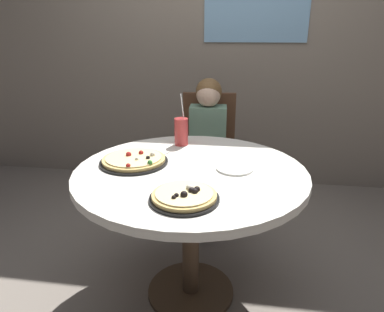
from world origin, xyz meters
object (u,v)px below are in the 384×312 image
chair_wooden (208,149)px  pizza_cheese (134,160)px  dining_table (191,189)px  soda_cup (181,132)px  plate_small (235,168)px  pizza_veggie (184,196)px  diner_child (207,164)px

chair_wooden → pizza_cheese: 0.98m
dining_table → pizza_cheese: bearing=172.8°
dining_table → soda_cup: 0.43m
plate_small → soda_cup: bearing=133.5°
pizza_veggie → soda_cup: 0.72m
pizza_veggie → plate_small: bearing=62.1°
diner_child → soda_cup: diner_child is taller
diner_child → soda_cup: bearing=-106.5°
diner_child → pizza_veggie: size_ratio=3.80×
dining_table → plate_small: size_ratio=6.33×
pizza_cheese → dining_table: bearing=-7.2°
diner_child → plate_small: (0.21, -0.74, 0.27)m
pizza_veggie → pizza_cheese: (-0.32, 0.37, -0.00)m
diner_child → pizza_veggie: bearing=-88.9°
pizza_cheese → plate_small: (0.51, -0.01, -0.01)m
chair_wooden → plate_small: size_ratio=5.28×
pizza_cheese → soda_cup: 0.39m
dining_table → plate_small: bearing=7.2°
chair_wooden → pizza_cheese: size_ratio=2.72×
soda_cup → plate_small: 0.48m
dining_table → plate_small: plate_small is taller
dining_table → diner_child: bearing=89.7°
pizza_veggie → chair_wooden: bearing=91.4°
diner_child → pizza_cheese: size_ratio=3.10×
dining_table → soda_cup: bearing=106.7°
dining_table → diner_child: diner_child is taller
pizza_veggie → diner_child: bearing=91.1°
chair_wooden → diner_child: size_ratio=0.88×
diner_child → dining_table: bearing=-90.3°
pizza_veggie → soda_cup: soda_cup is taller
dining_table → pizza_veggie: pizza_veggie is taller
diner_child → pizza_cheese: 0.84m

